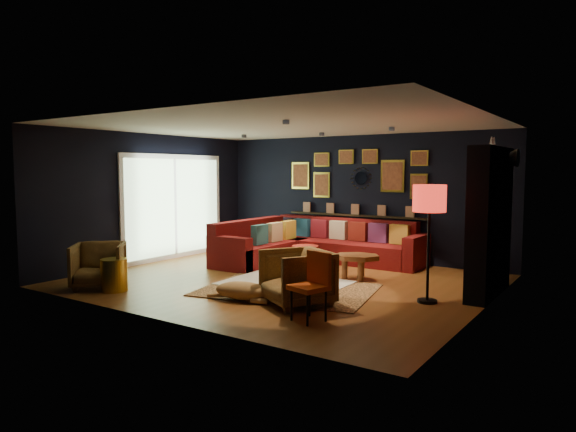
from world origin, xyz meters
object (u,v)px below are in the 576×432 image
Objects in this scene: armchair_left at (99,263)px; dog at (243,287)px; sectional at (309,246)px; pouf at (305,254)px; orange_chair at (313,280)px; gold_stool at (114,275)px; floor_lamp at (429,204)px; armchair_right at (297,275)px; coffee_table at (356,259)px.

armchair_left reaches higher than dog.
sectional reaches higher than armchair_left.
orange_chair is (2.11, -3.19, 0.30)m from pouf.
armchair_left is 0.92× the size of orange_chair.
gold_stool is at bearing -109.23° from pouf.
dog is (0.79, -2.93, -0.01)m from pouf.
orange_chair is at bearing -25.77° from dog.
floor_lamp reaches higher than dog.
armchair_right is 0.84m from dog.
gold_stool is 0.44× the size of dog.
sectional is 4.01× the size of orange_chair.
gold_stool is (-2.72, -2.86, -0.10)m from coffee_table.
sectional is at bearing 149.64° from armchair_right.
armchair_right is 1.00× the size of orange_chair.
dog is (-1.32, 0.25, -0.30)m from orange_chair.
sectional reaches higher than dog.
coffee_table is 2.04m from floor_lamp.
dog is at bearing 17.40° from gold_stool.
sectional is at bearing 149.17° from floor_lamp.
sectional is 4.14m from orange_chair.
armchair_right is at bearing 17.25° from gold_stool.
gold_stool reaches higher than dog.
gold_stool is at bearing -106.29° from sectional.
sectional is at bearing 147.36° from coffee_table.
sectional is 4.04m from gold_stool.
coffee_table reaches higher than dog.
orange_chair is 0.51× the size of floor_lamp.
dog is (-2.21, -1.38, -1.20)m from floor_lamp.
coffee_table is at bearing -32.64° from sectional.
armchair_right is at bearing -60.95° from sectional.
sectional is 4.00× the size of armchair_right.
orange_chair reaches higher than gold_stool.
armchair_right is 2.94m from gold_stool.
floor_lamp is at bearing 77.95° from orange_chair.
floor_lamp reaches higher than pouf.
sectional is 3.78m from floor_lamp.
pouf is 0.68× the size of armchair_left.
pouf is (-1.47, 0.71, -0.15)m from coffee_table.
armchair_right is (3.22, 0.85, 0.03)m from armchair_left.
coffee_table is 0.58× the size of floor_lamp.
orange_chair is (0.64, -2.48, 0.15)m from coffee_table.
sectional is 6.39× the size of pouf.
sectional is 4.16m from armchair_left.
sectional reaches higher than coffee_table.
armchair_right reaches higher than coffee_table.
sectional is 4.34× the size of armchair_left.
coffee_table is at bearing 57.96° from dog.
orange_chair is at bearing -75.61° from coffee_table.
pouf and dog have the same top height.
pouf is 0.63× the size of armchair_right.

